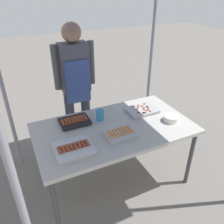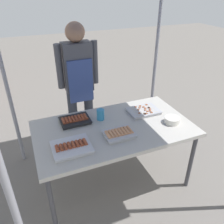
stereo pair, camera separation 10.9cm
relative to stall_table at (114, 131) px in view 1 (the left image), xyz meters
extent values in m
plane|color=#66605B|center=(0.00, 0.00, -0.70)|extent=(18.00, 18.00, 0.00)
cube|color=#B7B2A8|center=(0.00, 0.00, 0.03)|extent=(1.60, 0.90, 0.04)
cylinder|color=#3F3F44|center=(-0.74, -0.39, -0.34)|extent=(0.04, 0.04, 0.71)
cylinder|color=#3F3F44|center=(0.74, -0.39, -0.34)|extent=(0.04, 0.04, 0.71)
cylinder|color=#3F3F44|center=(-0.74, 0.39, -0.34)|extent=(0.04, 0.04, 0.71)
cylinder|color=#3F3F44|center=(0.74, 0.39, -0.34)|extent=(0.04, 0.04, 0.71)
cylinder|color=gray|center=(-0.95, -0.80, 0.36)|extent=(0.04, 0.04, 2.12)
cylinder|color=gray|center=(-0.95, 0.80, 0.36)|extent=(0.04, 0.04, 2.12)
cylinder|color=gray|center=(0.95, 0.80, 0.36)|extent=(0.04, 0.04, 2.12)
cube|color=black|center=(-0.34, 0.25, 0.06)|extent=(0.30, 0.23, 0.02)
cube|color=black|center=(-0.34, 0.25, 0.08)|extent=(0.31, 0.24, 0.01)
cylinder|color=brown|center=(-0.46, 0.25, 0.09)|extent=(0.03, 0.11, 0.03)
cylinder|color=brown|center=(-0.43, 0.25, 0.09)|extent=(0.03, 0.11, 0.03)
cylinder|color=brown|center=(-0.39, 0.25, 0.09)|extent=(0.03, 0.11, 0.03)
cylinder|color=brown|center=(-0.36, 0.25, 0.09)|extent=(0.03, 0.11, 0.03)
cylinder|color=brown|center=(-0.33, 0.25, 0.09)|extent=(0.03, 0.11, 0.03)
cylinder|color=brown|center=(-0.29, 0.25, 0.09)|extent=(0.03, 0.11, 0.03)
cylinder|color=brown|center=(-0.26, 0.25, 0.09)|extent=(0.03, 0.11, 0.03)
cylinder|color=brown|center=(-0.22, 0.25, 0.09)|extent=(0.03, 0.11, 0.03)
cube|color=#ADADB2|center=(0.43, 0.15, 0.06)|extent=(0.33, 0.24, 0.02)
cube|color=#ADADB2|center=(0.43, 0.15, 0.08)|extent=(0.34, 0.25, 0.01)
cylinder|color=tan|center=(0.43, 0.06, 0.08)|extent=(0.26, 0.01, 0.01)
cube|color=#9E512D|center=(0.39, 0.06, 0.08)|extent=(0.02, 0.02, 0.02)
cube|color=#9E512D|center=(0.39, 0.06, 0.08)|extent=(0.02, 0.02, 0.02)
cube|color=#9E512D|center=(0.48, 0.06, 0.08)|extent=(0.02, 0.02, 0.02)
cube|color=#9E512D|center=(0.41, 0.06, 0.08)|extent=(0.02, 0.02, 0.02)
cylinder|color=tan|center=(0.43, 0.10, 0.08)|extent=(0.26, 0.01, 0.01)
cube|color=#9E512D|center=(0.35, 0.10, 0.08)|extent=(0.02, 0.02, 0.02)
cube|color=#9E512D|center=(0.48, 0.10, 0.08)|extent=(0.02, 0.02, 0.02)
cube|color=#9E512D|center=(0.45, 0.10, 0.08)|extent=(0.02, 0.02, 0.02)
cylinder|color=tan|center=(0.43, 0.13, 0.08)|extent=(0.26, 0.01, 0.01)
cube|color=#9E512D|center=(0.50, 0.13, 0.08)|extent=(0.02, 0.02, 0.02)
cube|color=#9E512D|center=(0.44, 0.13, 0.08)|extent=(0.02, 0.02, 0.02)
cylinder|color=tan|center=(0.43, 0.17, 0.08)|extent=(0.26, 0.01, 0.01)
cube|color=#9E512D|center=(0.37, 0.17, 0.08)|extent=(0.02, 0.02, 0.02)
cube|color=#9E512D|center=(0.50, 0.17, 0.08)|extent=(0.02, 0.02, 0.02)
cube|color=#9E512D|center=(0.51, 0.17, 0.08)|extent=(0.02, 0.02, 0.02)
cube|color=#9E512D|center=(0.46, 0.17, 0.08)|extent=(0.02, 0.02, 0.02)
cylinder|color=tan|center=(0.43, 0.21, 0.08)|extent=(0.26, 0.01, 0.01)
cube|color=#9E512D|center=(0.46, 0.21, 0.08)|extent=(0.02, 0.02, 0.02)
cube|color=#9E512D|center=(0.41, 0.21, 0.08)|extent=(0.02, 0.02, 0.02)
cylinder|color=tan|center=(0.43, 0.24, 0.08)|extent=(0.26, 0.01, 0.01)
cube|color=#9E512D|center=(0.43, 0.24, 0.08)|extent=(0.02, 0.02, 0.02)
cube|color=#9E512D|center=(0.38, 0.24, 0.08)|extent=(0.02, 0.02, 0.02)
cube|color=#9E512D|center=(0.52, 0.24, 0.08)|extent=(0.02, 0.02, 0.02)
cube|color=#ADADB2|center=(-0.01, -0.15, 0.06)|extent=(0.28, 0.21, 0.02)
cube|color=#ADADB2|center=(-0.01, -0.15, 0.08)|extent=(0.29, 0.22, 0.01)
cylinder|color=tan|center=(-0.12, -0.15, 0.09)|extent=(0.03, 0.12, 0.03)
cylinder|color=tan|center=(-0.09, -0.15, 0.09)|extent=(0.03, 0.12, 0.03)
cylinder|color=tan|center=(-0.06, -0.15, 0.09)|extent=(0.03, 0.12, 0.03)
cylinder|color=tan|center=(-0.03, -0.15, 0.09)|extent=(0.03, 0.12, 0.03)
cylinder|color=tan|center=(0.01, -0.15, 0.09)|extent=(0.03, 0.12, 0.03)
cylinder|color=tan|center=(0.04, -0.15, 0.09)|extent=(0.03, 0.12, 0.03)
cylinder|color=tan|center=(0.07, -0.15, 0.09)|extent=(0.03, 0.12, 0.03)
cylinder|color=tan|center=(0.10, -0.15, 0.09)|extent=(0.03, 0.12, 0.03)
cube|color=silver|center=(-0.48, -0.18, 0.06)|extent=(0.33, 0.28, 0.02)
cube|color=silver|center=(-0.48, -0.18, 0.08)|extent=(0.34, 0.29, 0.01)
cylinder|color=brown|center=(-0.61, -0.18, 0.09)|extent=(0.03, 0.09, 0.03)
cylinder|color=brown|center=(-0.57, -0.18, 0.09)|extent=(0.03, 0.09, 0.03)
cylinder|color=brown|center=(-0.53, -0.18, 0.09)|extent=(0.03, 0.09, 0.03)
cylinder|color=brown|center=(-0.50, -0.18, 0.09)|extent=(0.03, 0.09, 0.03)
cylinder|color=brown|center=(-0.46, -0.18, 0.09)|extent=(0.03, 0.09, 0.03)
cylinder|color=brown|center=(-0.43, -0.18, 0.09)|extent=(0.03, 0.09, 0.03)
cylinder|color=brown|center=(-0.39, -0.18, 0.09)|extent=(0.03, 0.09, 0.03)
cylinder|color=brown|center=(-0.36, -0.18, 0.09)|extent=(0.03, 0.09, 0.03)
cylinder|color=silver|center=(0.60, -0.16, 0.08)|extent=(0.16, 0.16, 0.06)
cylinder|color=#338CBF|center=(-0.07, 0.19, 0.11)|extent=(0.08, 0.08, 0.12)
cylinder|color=#333842|center=(-0.24, 0.85, -0.28)|extent=(0.12, 0.12, 0.84)
cylinder|color=#333842|center=(-0.02, 0.85, -0.28)|extent=(0.12, 0.12, 0.84)
cube|color=#4C4C51|center=(-0.13, 0.85, 0.44)|extent=(0.34, 0.20, 0.59)
cube|color=#384C8C|center=(-0.13, 0.74, 0.29)|extent=(0.30, 0.02, 0.54)
cylinder|color=#4C4C51|center=(-0.35, 0.85, 0.47)|extent=(0.08, 0.08, 0.54)
cylinder|color=#4C4C51|center=(0.09, 0.85, 0.47)|extent=(0.08, 0.08, 0.54)
sphere|color=#9E7256|center=(-0.13, 0.85, 0.85)|extent=(0.23, 0.23, 0.23)
camera|label=1|loc=(-0.86, -1.75, 1.35)|focal=36.69mm
camera|label=2|loc=(-0.76, -1.80, 1.35)|focal=36.69mm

